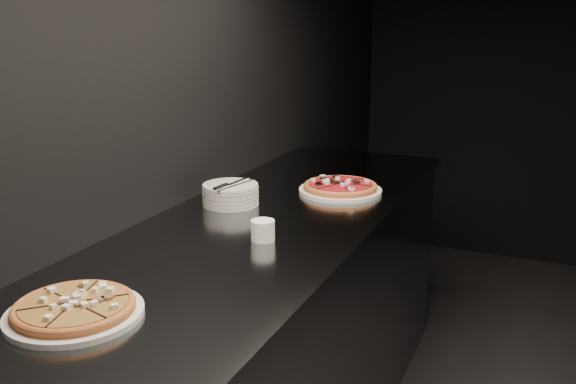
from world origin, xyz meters
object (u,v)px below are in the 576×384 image
at_px(counter, 264,342).
at_px(pizza_mushroom, 74,309).
at_px(pizza_tomato, 340,188).
at_px(plate_stack, 231,194).
at_px(ramekin, 263,230).
at_px(cutlery, 230,185).

relative_size(counter, pizza_mushroom, 7.07).
distance_m(pizza_tomato, plate_stack, 0.45).
bearing_deg(pizza_mushroom, pizza_tomato, 80.57).
bearing_deg(plate_stack, ramekin, -47.66).
xyz_separation_m(pizza_tomato, cutlery, (-0.31, -0.33, 0.06)).
height_order(pizza_mushroom, plate_stack, plate_stack).
bearing_deg(pizza_tomato, plate_stack, -135.55).
relative_size(plate_stack, ramekin, 2.75).
bearing_deg(plate_stack, pizza_tomato, 44.45).
height_order(counter, pizza_tomato, pizza_tomato).
relative_size(counter, cutlery, 11.50).
bearing_deg(ramekin, pizza_tomato, 86.45).
distance_m(counter, plate_stack, 0.55).
bearing_deg(cutlery, pizza_tomato, 51.57).
bearing_deg(cutlery, counter, -26.24).
bearing_deg(plate_stack, cutlery, -62.38).
xyz_separation_m(counter, plate_stack, (-0.19, 0.13, 0.50)).
xyz_separation_m(pizza_mushroom, pizza_tomato, (0.21, 1.26, 0.00)).
distance_m(counter, cutlery, 0.58).
xyz_separation_m(pizza_mushroom, plate_stack, (-0.11, 0.95, 0.02)).
xyz_separation_m(counter, ramekin, (0.09, -0.18, 0.49)).
bearing_deg(pizza_tomato, pizza_mushroom, -99.43).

